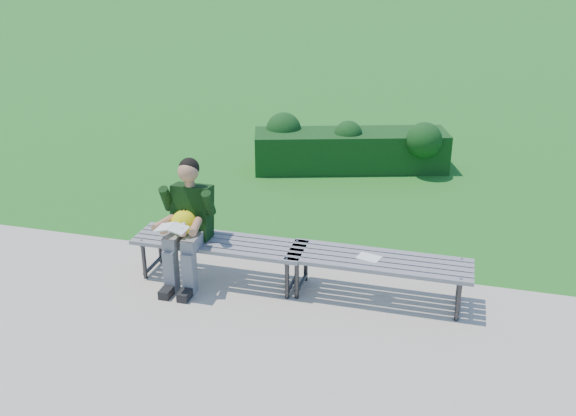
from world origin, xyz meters
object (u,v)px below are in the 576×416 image
Objects in this scene: seated_boy at (187,220)px; paper_sheet at (369,258)px; bench_right at (379,264)px; hedge at (350,147)px; bench_left at (219,246)px.

paper_sheet is (1.85, 0.12, -0.24)m from seated_boy.
bench_right is 1.98m from seated_boy.
hedge is 3.97m from paper_sheet.
hedge is 3.99m from bench_right.
bench_left is 1.55m from paper_sheet.
seated_boy is 5.18× the size of paper_sheet.
seated_boy is 1.87m from paper_sheet.
bench_left and bench_right have the same top height.
hedge reaches higher than bench_right.
hedge reaches higher than bench_left.
seated_boy reaches higher than paper_sheet.
hedge reaches higher than paper_sheet.
seated_boy reaches higher than bench_left.
bench_right is 0.12m from paper_sheet.
bench_left is (-0.68, -3.90, 0.05)m from hedge.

